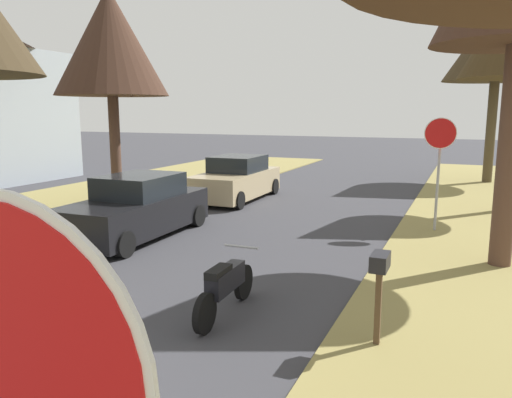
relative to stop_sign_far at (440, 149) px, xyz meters
name	(u,v)px	position (x,y,z in m)	size (l,w,h in m)	color
stop_sign_far	(440,149)	(0.00, 0.00, 0.00)	(0.81, 0.31, 2.97)	#9EA0A5
street_tree_right_far	(498,41)	(1.51, 10.61, 3.93)	(4.42, 4.42, 7.82)	#4B3F29
street_tree_left_mid_b	(110,43)	(-9.98, -0.54, 3.10)	(3.59, 3.59, 6.96)	#4B342A
parked_sedan_black	(137,209)	(-7.00, -3.52, -1.47)	(2.00, 4.43, 1.57)	black
parked_sedan_tan	(236,180)	(-7.01, 2.42, -1.47)	(2.00, 4.43, 1.57)	tan
parked_motorcycle	(225,286)	(-2.66, -7.13, -1.71)	(0.60, 2.05, 0.97)	black
curbside_mailbox	(380,273)	(-0.27, -7.30, -1.14)	(0.22, 0.44, 1.27)	brown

